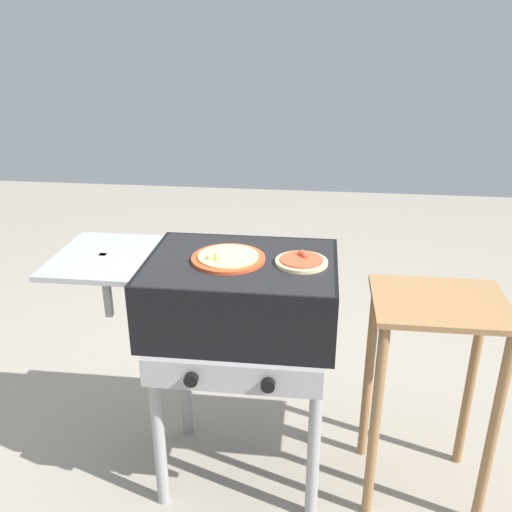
% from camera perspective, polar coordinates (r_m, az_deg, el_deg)
% --- Properties ---
extents(ground_plane, '(8.00, 8.00, 0.00)m').
position_cam_1_polar(ground_plane, '(2.34, -1.30, -21.17)').
color(ground_plane, gray).
extents(grill, '(0.96, 0.53, 0.90)m').
position_cam_1_polar(grill, '(1.89, -1.95, -4.53)').
color(grill, black).
rests_on(grill, ground_plane).
extents(pizza_pepperoni, '(0.17, 0.17, 0.04)m').
position_cam_1_polar(pizza_pepperoni, '(1.82, 4.76, -0.47)').
color(pizza_pepperoni, beige).
rests_on(pizza_pepperoni, grill).
extents(pizza_cheese, '(0.25, 0.25, 0.03)m').
position_cam_1_polar(pizza_cheese, '(1.84, -2.92, -0.17)').
color(pizza_cheese, '#C64723').
rests_on(pizza_cheese, grill).
extents(prep_table, '(0.44, 0.36, 0.79)m').
position_cam_1_polar(prep_table, '(2.02, 17.75, -10.22)').
color(prep_table, olive).
rests_on(prep_table, ground_plane).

